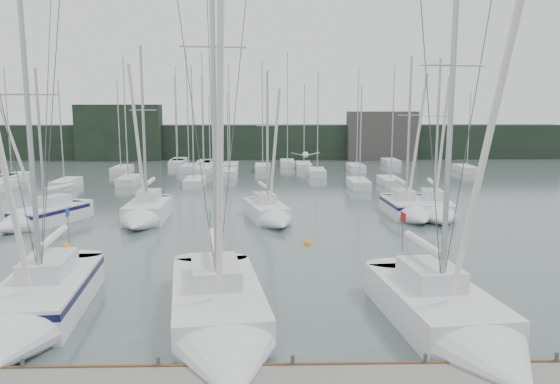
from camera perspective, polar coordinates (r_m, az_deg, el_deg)
The scene contains 16 objects.
ground at distance 20.99m, azimuth -4.83°, elevation -13.58°, with size 160.00×160.00×0.00m, color #4C5C5B.
far_treeline at distance 81.52m, azimuth -2.28°, elevation 5.26°, with size 90.00×4.00×5.00m, color black.
far_building_left at distance 82.21m, azimuth -16.46°, elevation 5.97°, with size 12.00×3.00×8.00m, color black.
far_building_right at distance 81.19m, azimuth 10.57°, elevation 5.80°, with size 10.00×3.00×7.00m, color #403E3B.
mast_forest at distance 63.62m, azimuth -5.77°, elevation 2.27°, with size 52.83×25.93×14.76m.
sailboat_near_left at distance 22.16m, azimuth -24.75°, elevation -11.43°, with size 4.03×10.89×14.31m.
sailboat_near_center at distance 19.33m, azimuth -6.13°, elevation -13.80°, with size 4.98×11.76×17.16m.
sailboat_near_right at distance 19.93m, azimuth 18.37°, elevation -13.39°, with size 4.38×10.32×15.96m.
sailboat_mid_a at distance 39.85m, azimuth -24.24°, elevation -2.51°, with size 5.23×7.74×11.21m.
sailboat_mid_b at distance 38.44m, azimuth -14.05°, elevation -2.34°, with size 2.72×7.75×12.81m.
sailboat_mid_c at distance 37.56m, azimuth -0.94°, elevation -2.43°, with size 3.88×7.48×11.01m.
sailboat_mid_d at distance 40.06m, azimuth 13.41°, elevation -1.89°, with size 2.85×7.20×12.23m.
sailboat_mid_e at distance 40.31m, azimuth 16.01°, elevation -1.96°, with size 3.26×7.34×12.05m.
buoy_b at distance 32.14m, azimuth 2.95°, elevation -5.43°, with size 0.49×0.49×0.49m, color orange.
buoy_c at distance 33.62m, azimuth -21.45°, elevation -5.42°, with size 0.53×0.53×0.53m, color orange.
seagull at distance 21.30m, azimuth 2.67°, elevation 3.93°, with size 1.13×0.52×0.22m.
Camera 1 is at (1.25, -19.31, 8.12)m, focal length 35.00 mm.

